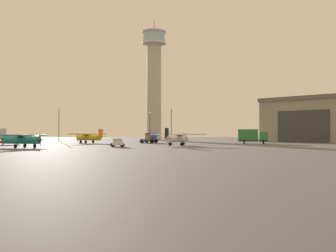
{
  "coord_description": "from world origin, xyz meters",
  "views": [
    {
      "loc": [
        4.12,
        -59.94,
        2.13
      ],
      "look_at": [
        -4.95,
        18.55,
        3.79
      ],
      "focal_mm": 40.72,
      "sensor_mm": 36.0,
      "label": 1
    }
  ],
  "objects_px": {
    "airplane_white": "(176,138)",
    "light_post_west": "(59,122)",
    "truck_box_green": "(252,136)",
    "control_tower": "(154,78)",
    "car_white": "(117,142)",
    "airplane_teal": "(21,139)",
    "airplane_yellow": "(89,137)",
    "car_red": "(10,141)",
    "light_post_east": "(150,124)",
    "light_post_centre": "(171,122)",
    "truck_flatbed_blue": "(150,138)"
  },
  "relations": [
    {
      "from": "airplane_white",
      "to": "light_post_west",
      "type": "bearing_deg",
      "value": 66.49
    },
    {
      "from": "light_post_west",
      "to": "truck_box_green",
      "type": "bearing_deg",
      "value": -22.93
    },
    {
      "from": "control_tower",
      "to": "car_white",
      "type": "xyz_separation_m",
      "value": [
        4.86,
        -72.33,
        -21.3
      ]
    },
    {
      "from": "airplane_teal",
      "to": "light_post_west",
      "type": "bearing_deg",
      "value": 116.65
    },
    {
      "from": "light_post_west",
      "to": "car_white",
      "type": "bearing_deg",
      "value": -57.38
    },
    {
      "from": "control_tower",
      "to": "airplane_white",
      "type": "xyz_separation_m",
      "value": [
        14.16,
        -66.43,
        -20.57
      ]
    },
    {
      "from": "truck_box_green",
      "to": "airplane_yellow",
      "type": "bearing_deg",
      "value": -174.82
    },
    {
      "from": "truck_box_green",
      "to": "car_white",
      "type": "distance_m",
      "value": 33.36
    },
    {
      "from": "control_tower",
      "to": "airplane_white",
      "type": "distance_m",
      "value": 70.97
    },
    {
      "from": "airplane_yellow",
      "to": "car_red",
      "type": "relative_size",
      "value": 2.38
    },
    {
      "from": "airplane_white",
      "to": "truck_box_green",
      "type": "distance_m",
      "value": 22.61
    },
    {
      "from": "truck_box_green",
      "to": "car_white",
      "type": "relative_size",
      "value": 1.45
    },
    {
      "from": "airplane_teal",
      "to": "light_post_east",
      "type": "distance_m",
      "value": 52.24
    },
    {
      "from": "light_post_east",
      "to": "light_post_centre",
      "type": "xyz_separation_m",
      "value": [
        5.63,
        4.63,
        0.7
      ]
    },
    {
      "from": "airplane_white",
      "to": "light_post_east",
      "type": "distance_m",
      "value": 40.26
    },
    {
      "from": "truck_box_green",
      "to": "light_post_centre",
      "type": "xyz_separation_m",
      "value": [
        -20.54,
        26.29,
        3.94
      ]
    },
    {
      "from": "airplane_white",
      "to": "airplane_teal",
      "type": "distance_m",
      "value": 25.94
    },
    {
      "from": "truck_flatbed_blue",
      "to": "light_post_centre",
      "type": "bearing_deg",
      "value": -3.29
    },
    {
      "from": "airplane_yellow",
      "to": "control_tower",
      "type": "bearing_deg",
      "value": -72.23
    },
    {
      "from": "truck_flatbed_blue",
      "to": "light_post_centre",
      "type": "relative_size",
      "value": 0.72
    },
    {
      "from": "light_post_centre",
      "to": "airplane_white",
      "type": "bearing_deg",
      "value": -82.75
    },
    {
      "from": "truck_box_green",
      "to": "light_post_centre",
      "type": "bearing_deg",
      "value": 133.12
    },
    {
      "from": "light_post_east",
      "to": "light_post_west",
      "type": "bearing_deg",
      "value": 178.07
    },
    {
      "from": "airplane_teal",
      "to": "truck_flatbed_blue",
      "type": "bearing_deg",
      "value": 76.41
    },
    {
      "from": "airplane_yellow",
      "to": "light_post_west",
      "type": "distance_m",
      "value": 28.41
    },
    {
      "from": "airplane_teal",
      "to": "car_white",
      "type": "xyz_separation_m",
      "value": [
        13.57,
        6.35,
        -0.65
      ]
    },
    {
      "from": "light_post_centre",
      "to": "airplane_teal",
      "type": "bearing_deg",
      "value": -107.42
    },
    {
      "from": "airplane_yellow",
      "to": "airplane_white",
      "type": "bearing_deg",
      "value": 168.5
    },
    {
      "from": "truck_box_green",
      "to": "car_red",
      "type": "height_order",
      "value": "truck_box_green"
    },
    {
      "from": "car_red",
      "to": "light_post_centre",
      "type": "distance_m",
      "value": 49.35
    },
    {
      "from": "car_red",
      "to": "light_post_west",
      "type": "bearing_deg",
      "value": 69.62
    },
    {
      "from": "truck_box_green",
      "to": "truck_flatbed_blue",
      "type": "distance_m",
      "value": 23.7
    },
    {
      "from": "control_tower",
      "to": "truck_flatbed_blue",
      "type": "xyz_separation_m",
      "value": [
        5.92,
        -45.17,
        -20.87
      ]
    },
    {
      "from": "airplane_teal",
      "to": "airplane_yellow",
      "type": "distance_m",
      "value": 29.11
    },
    {
      "from": "car_red",
      "to": "light_post_east",
      "type": "bearing_deg",
      "value": 30.23
    },
    {
      "from": "truck_box_green",
      "to": "car_white",
      "type": "xyz_separation_m",
      "value": [
        -24.35,
        -22.77,
        -0.99
      ]
    },
    {
      "from": "control_tower",
      "to": "truck_flatbed_blue",
      "type": "relative_size",
      "value": 6.22
    },
    {
      "from": "truck_flatbed_blue",
      "to": "car_white",
      "type": "xyz_separation_m",
      "value": [
        -1.06,
        -27.16,
        -0.43
      ]
    },
    {
      "from": "control_tower",
      "to": "airplane_yellow",
      "type": "distance_m",
      "value": 54.2
    },
    {
      "from": "truck_box_green",
      "to": "light_post_east",
      "type": "relative_size",
      "value": 0.78
    },
    {
      "from": "truck_flatbed_blue",
      "to": "car_red",
      "type": "xyz_separation_m",
      "value": [
        -24.52,
        -18.94,
        -0.43
      ]
    },
    {
      "from": "control_tower",
      "to": "airplane_teal",
      "type": "height_order",
      "value": "control_tower"
    },
    {
      "from": "truck_flatbed_blue",
      "to": "light_post_east",
      "type": "height_order",
      "value": "light_post_east"
    },
    {
      "from": "truck_flatbed_blue",
      "to": "car_white",
      "type": "bearing_deg",
      "value": -178.39
    },
    {
      "from": "truck_box_green",
      "to": "light_post_west",
      "type": "xyz_separation_m",
      "value": [
        -53.38,
        22.58,
        4.0
      ]
    },
    {
      "from": "car_red",
      "to": "airplane_yellow",
      "type": "bearing_deg",
      "value": 23.67
    },
    {
      "from": "airplane_yellow",
      "to": "light_post_centre",
      "type": "distance_m",
      "value": 31.17
    },
    {
      "from": "car_white",
      "to": "light_post_west",
      "type": "bearing_deg",
      "value": -164.39
    },
    {
      "from": "light_post_east",
      "to": "control_tower",
      "type": "bearing_deg",
      "value": 96.22
    },
    {
      "from": "light_post_east",
      "to": "light_post_centre",
      "type": "height_order",
      "value": "light_post_centre"
    }
  ]
}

